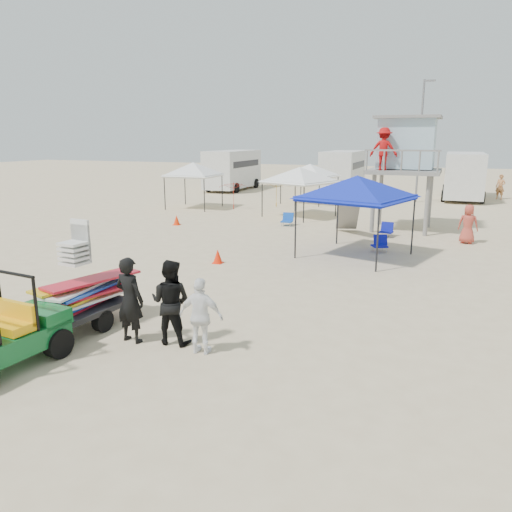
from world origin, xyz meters
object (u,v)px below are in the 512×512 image
(man_left, at_px, (130,300))
(lifeguard_tower, at_px, (404,148))
(canopy_blue, at_px, (357,180))
(surf_trailer, at_px, (82,290))

(man_left, bearing_deg, lifeguard_tower, -97.80)
(man_left, bearing_deg, canopy_blue, -101.17)
(man_left, relative_size, lifeguard_tower, 0.36)
(surf_trailer, bearing_deg, man_left, -11.20)
(canopy_blue, bearing_deg, lifeguard_tower, 81.19)
(surf_trailer, height_order, man_left, surf_trailer)
(surf_trailer, relative_size, man_left, 1.34)
(surf_trailer, xyz_separation_m, lifeguard_tower, (5.57, 15.86, 2.94))
(lifeguard_tower, bearing_deg, man_left, -104.10)
(lifeguard_tower, xyz_separation_m, canopy_blue, (-1.00, -6.44, -1.01))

